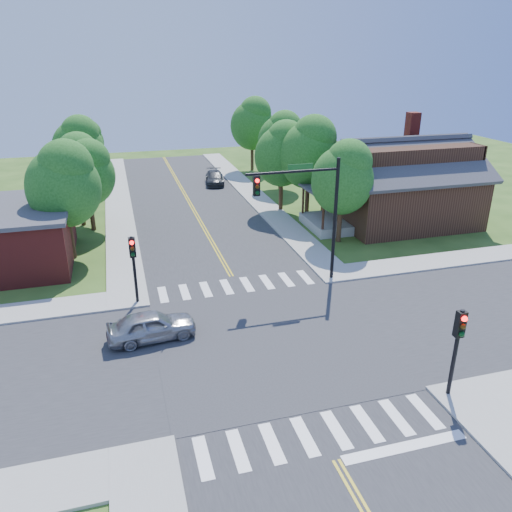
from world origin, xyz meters
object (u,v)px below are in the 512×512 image
object	(u,v)px
signal_mast_ne	(308,202)
car_dgrey	(215,178)
signal_pole_nw	(133,258)
signal_pole_se	(458,338)
house_ne	(402,180)
car_silver	(152,326)

from	to	relation	value
signal_mast_ne	car_dgrey	xyz separation A→B (m)	(-0.41, 24.18, -4.22)
signal_pole_nw	car_dgrey	size ratio (longest dim) A/B	0.84
signal_pole_se	house_ne	distance (m)	22.03
signal_mast_ne	car_dgrey	distance (m)	24.55
signal_pole_se	house_ne	xyz separation A→B (m)	(9.51, 19.86, 0.67)
car_silver	car_dgrey	distance (m)	29.33
signal_mast_ne	car_dgrey	bearing A→B (deg)	90.98
house_ne	signal_pole_se	bearing A→B (deg)	-115.58
signal_mast_ne	signal_pole_se	world-z (taller)	signal_mast_ne
signal_pole_nw	signal_mast_ne	bearing A→B (deg)	0.07
signal_mast_ne	house_ne	world-z (taller)	signal_mast_ne
signal_pole_se	car_silver	world-z (taller)	signal_pole_se
car_silver	car_dgrey	xyz separation A→B (m)	(8.65, 28.02, -0.07)
signal_pole_se	car_dgrey	size ratio (longest dim) A/B	0.84
signal_pole_se	signal_pole_nw	distance (m)	15.84
signal_pole_nw	house_ne	size ratio (longest dim) A/B	0.29
signal_mast_ne	house_ne	size ratio (longest dim) A/B	0.55
signal_pole_nw	car_dgrey	xyz separation A→B (m)	(9.10, 24.19, -2.03)
house_ne	car_dgrey	size ratio (longest dim) A/B	2.87
signal_mast_ne	signal_pole_se	bearing A→B (deg)	-81.44
signal_pole_nw	house_ne	distance (m)	22.45
signal_mast_ne	house_ne	bearing A→B (deg)	37.68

